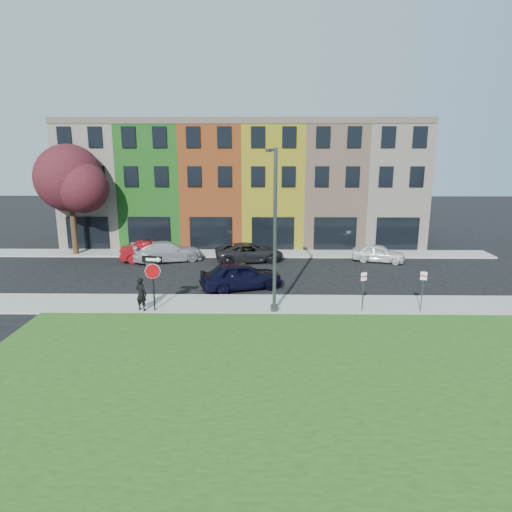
{
  "coord_description": "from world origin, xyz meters",
  "views": [
    {
      "loc": [
        -0.81,
        -20.03,
        8.18
      ],
      "look_at": [
        -1.17,
        4.0,
        2.48
      ],
      "focal_mm": 32.0,
      "sensor_mm": 36.0,
      "label": 1
    }
  ],
  "objects_px": {
    "man": "(141,294)",
    "sedan_near": "(241,276)",
    "street_lamp": "(274,231)",
    "stop_sign": "(153,272)"
  },
  "relations": [
    {
      "from": "stop_sign",
      "to": "man",
      "type": "height_order",
      "value": "stop_sign"
    },
    {
      "from": "stop_sign",
      "to": "man",
      "type": "xyz_separation_m",
      "value": [
        -0.65,
        0.02,
        -1.17
      ]
    },
    {
      "from": "stop_sign",
      "to": "sedan_near",
      "type": "bearing_deg",
      "value": 51.37
    },
    {
      "from": "sedan_near",
      "to": "street_lamp",
      "type": "relative_size",
      "value": 0.64
    },
    {
      "from": "stop_sign",
      "to": "street_lamp",
      "type": "xyz_separation_m",
      "value": [
        6.07,
        0.23,
        2.05
      ]
    },
    {
      "from": "man",
      "to": "street_lamp",
      "type": "distance_m",
      "value": 7.45
    },
    {
      "from": "man",
      "to": "sedan_near",
      "type": "distance_m",
      "value": 6.34
    },
    {
      "from": "man",
      "to": "stop_sign",
      "type": "bearing_deg",
      "value": -157.39
    },
    {
      "from": "street_lamp",
      "to": "sedan_near",
      "type": "bearing_deg",
      "value": 107.56
    },
    {
      "from": "man",
      "to": "sedan_near",
      "type": "relative_size",
      "value": 0.33
    }
  ]
}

